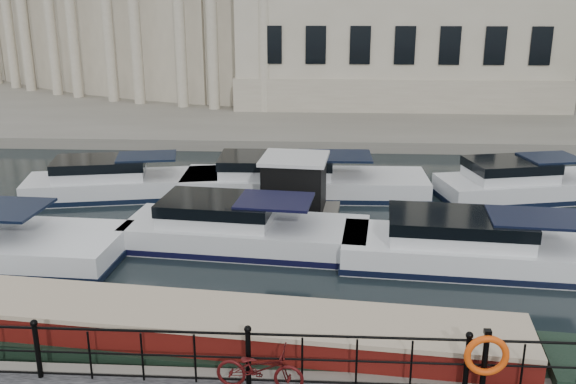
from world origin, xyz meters
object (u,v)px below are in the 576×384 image
object	(u,v)px
life_ring_post	(486,356)
harbour_hut	(294,189)
bicycle	(260,368)
narrowboat	(229,347)

from	to	relation	value
life_ring_post	harbour_hut	bearing A→B (deg)	109.25
bicycle	life_ring_post	distance (m)	4.08
life_ring_post	harbour_hut	world-z (taller)	harbour_hut
bicycle	harbour_hut	distance (m)	11.30
bicycle	narrowboat	size ratio (longest dim) A/B	0.11
harbour_hut	life_ring_post	bearing A→B (deg)	-65.61
bicycle	life_ring_post	world-z (taller)	life_ring_post
narrowboat	bicycle	bearing A→B (deg)	-58.48
narrowboat	harbour_hut	distance (m)	9.63
narrowboat	harbour_hut	bearing A→B (deg)	90.24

